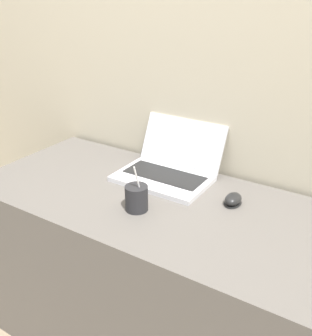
# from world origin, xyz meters

# --- Properties ---
(wall_back) EXTENTS (7.00, 0.04, 2.50)m
(wall_back) POSITION_xyz_m (0.00, 0.69, 1.25)
(wall_back) COLOR #BCB299
(wall_back) RESTS_ON ground_plane
(desk) EXTENTS (1.49, 0.65, 0.76)m
(desk) POSITION_xyz_m (0.00, 0.33, 0.38)
(desk) COLOR #5B5651
(desk) RESTS_ON ground_plane
(laptop) EXTENTS (0.38, 0.33, 0.21)m
(laptop) POSITION_xyz_m (-0.07, 0.52, 0.80)
(laptop) COLOR silver
(laptop) RESTS_ON desk
(drink_cup) EXTENTS (0.08, 0.08, 0.18)m
(drink_cup) POSITION_xyz_m (-0.03, 0.22, 0.81)
(drink_cup) COLOR #232326
(drink_cup) RESTS_ON desk
(computer_mouse) EXTENTS (0.06, 0.09, 0.04)m
(computer_mouse) POSITION_xyz_m (0.24, 0.45, 0.78)
(computer_mouse) COLOR black
(computer_mouse) RESTS_ON desk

